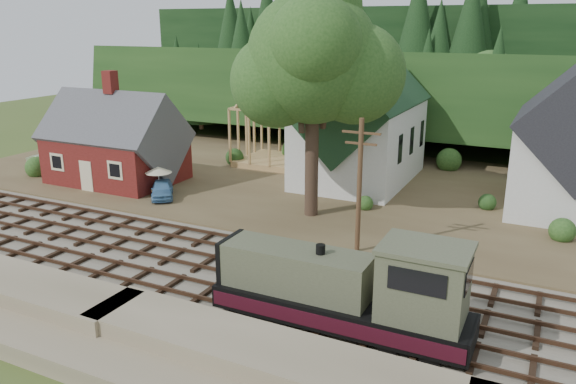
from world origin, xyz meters
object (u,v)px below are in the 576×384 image
at_px(locomotive, 349,291).
at_px(car_green, 45,162).
at_px(patio_set, 158,171).
at_px(car_blue, 162,189).

bearing_deg(locomotive, car_green, 157.73).
distance_m(locomotive, patio_set, 23.05).
bearing_deg(locomotive, car_blue, 148.58).
distance_m(locomotive, car_green, 36.74).
height_order(car_blue, patio_set, patio_set).
xyz_separation_m(locomotive, car_blue, (-19.11, 11.67, -1.04)).
bearing_deg(locomotive, patio_set, 148.52).
bearing_deg(car_green, car_blue, -88.28).
relative_size(locomotive, car_blue, 2.85).
xyz_separation_m(car_blue, patio_set, (-0.54, 0.36, 1.25)).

